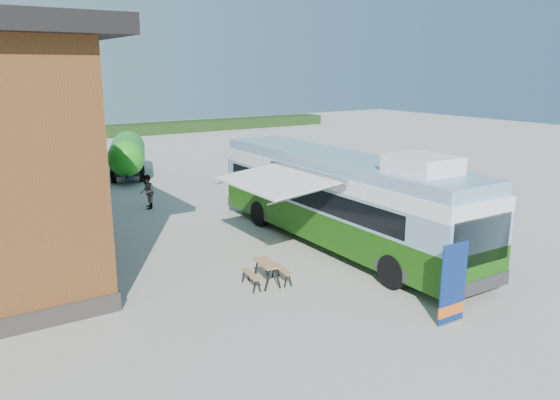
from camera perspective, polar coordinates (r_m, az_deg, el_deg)
ground at (r=18.04m, az=3.79°, el=-6.64°), size 100.00×100.00×0.00m
hedge at (r=54.92m, az=-13.70°, el=7.24°), size 40.00×3.00×1.00m
bus at (r=19.48m, az=6.24°, el=0.38°), size 2.81×12.34×3.78m
awning at (r=17.80m, az=-0.06°, el=2.33°), size 2.68×4.30×0.52m
banner at (r=14.39m, az=17.60°, el=-9.01°), size 0.91×0.19×2.10m
picnic_table at (r=16.17m, az=-1.42°, el=-7.13°), size 1.36×1.24×0.69m
person_a at (r=25.82m, az=-22.32°, el=0.69°), size 0.76×0.79×1.83m
person_b at (r=25.41m, az=-13.72°, el=0.82°), size 0.84×0.93×1.56m
slurry_tanker at (r=32.92m, az=-15.67°, el=4.72°), size 3.46×6.44×2.49m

